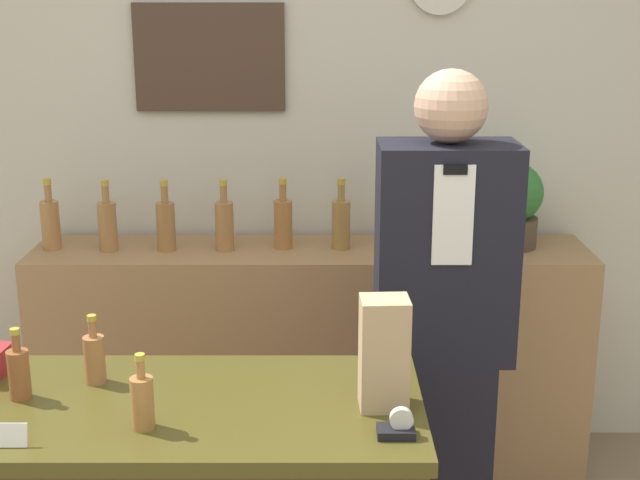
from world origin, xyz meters
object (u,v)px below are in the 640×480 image
at_px(tape_dispenser, 401,427).
at_px(paper_bag, 388,353).
at_px(shopkeeper, 445,337).
at_px(potted_plant, 516,203).

bearing_deg(tape_dispenser, paper_bag, 98.75).
height_order(shopkeeper, tape_dispenser, shopkeeper).
height_order(paper_bag, tape_dispenser, paper_bag).
xyz_separation_m(shopkeeper, tape_dispenser, (-0.21, -0.76, 0.08)).
relative_size(shopkeeper, paper_bag, 5.87).
height_order(shopkeeper, potted_plant, shopkeeper).
bearing_deg(shopkeeper, potted_plant, 63.89).
relative_size(potted_plant, tape_dispenser, 3.77).
bearing_deg(potted_plant, paper_bag, -113.88).
height_order(potted_plant, tape_dispenser, potted_plant).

